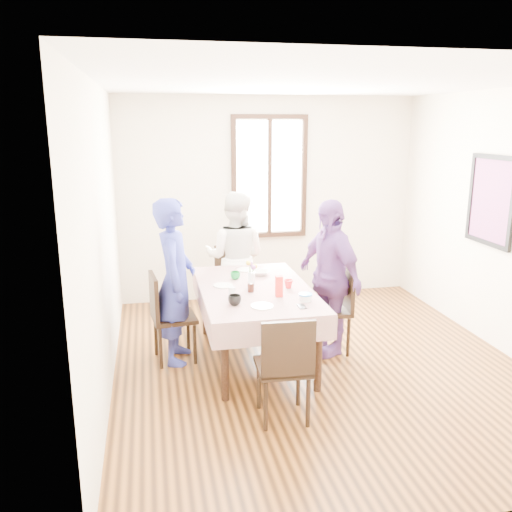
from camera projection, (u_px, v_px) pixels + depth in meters
name	position (u px, v px, depth m)	size (l,w,h in m)	color
ground	(318.00, 363.00, 5.36)	(4.50, 4.50, 0.00)	black
back_wall	(269.00, 199.00, 7.17)	(4.00, 4.00, 0.00)	beige
right_wall	(509.00, 224.00, 5.42)	(4.50, 4.50, 0.00)	beige
window_frame	(269.00, 177.00, 7.08)	(1.02, 0.06, 1.62)	black
window_pane	(269.00, 177.00, 7.09)	(0.90, 0.02, 1.50)	white
art_poster	(491.00, 201.00, 5.65)	(0.04, 0.76, 0.96)	red
dining_table	(255.00, 324.00, 5.38)	(0.96, 1.66, 0.75)	black
tablecloth	(255.00, 288.00, 5.29)	(1.08, 1.78, 0.01)	#4F070D
chair_left	(174.00, 317.00, 5.36)	(0.42, 0.42, 0.91)	black
chair_right	(329.00, 310.00, 5.57)	(0.42, 0.42, 0.91)	black
chair_far	(236.00, 284.00, 6.45)	(0.42, 0.42, 0.91)	black
chair_near	(283.00, 366.00, 4.28)	(0.42, 0.42, 0.91)	black
person_left	(175.00, 281.00, 5.27)	(0.60, 0.40, 1.66)	navy
person_far	(236.00, 258.00, 6.35)	(0.77, 0.60, 1.58)	white
person_right	(328.00, 277.00, 5.48)	(0.95, 0.39, 1.62)	#643B80
mug_black	(235.00, 300.00, 4.78)	(0.12, 0.12, 0.09)	black
mug_flag	(289.00, 284.00, 5.27)	(0.09, 0.09, 0.08)	red
mug_green	(235.00, 276.00, 5.57)	(0.10, 0.10, 0.08)	#0C7226
serving_bowl	(260.00, 273.00, 5.73)	(0.20, 0.20, 0.05)	white
juice_carton	(279.00, 286.00, 5.00)	(0.06, 0.06, 0.20)	red
butter_tub	(305.00, 298.00, 4.90)	(0.11, 0.11, 0.06)	white
jam_jar	(251.00, 288.00, 5.15)	(0.06, 0.06, 0.09)	black
drinking_glass	(232.00, 292.00, 5.00)	(0.07, 0.07, 0.10)	silver
smartphone	(302.00, 306.00, 4.74)	(0.06, 0.13, 0.01)	black
flower_vase	(252.00, 279.00, 5.34)	(0.07, 0.07, 0.14)	silver
plate_left	(223.00, 285.00, 5.35)	(0.20, 0.20, 0.01)	white
plate_far	(246.00, 270.00, 5.91)	(0.20, 0.20, 0.01)	white
plate_near	(262.00, 306.00, 4.74)	(0.20, 0.20, 0.01)	white
butter_lid	(306.00, 294.00, 4.89)	(0.12, 0.12, 0.01)	blue
flower_bunch	(251.00, 267.00, 5.31)	(0.09, 0.09, 0.10)	yellow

